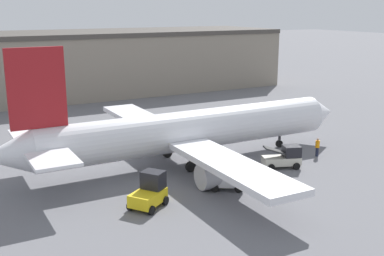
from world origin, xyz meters
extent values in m
plane|color=slate|center=(0.00, 0.00, 0.00)|extent=(400.00, 400.00, 0.00)
cube|color=gray|center=(-7.99, 40.50, 4.69)|extent=(86.61, 17.51, 9.39)
cube|color=#47423D|center=(-7.99, 40.50, 9.74)|extent=(86.61, 17.86, 0.70)
cylinder|color=white|center=(0.00, 0.00, 3.05)|extent=(28.24, 3.75, 3.59)
cone|color=white|center=(15.54, -0.09, 3.05)|extent=(2.89, 3.54, 3.52)
cone|color=white|center=(-16.08, 0.09, 3.05)|extent=(3.97, 3.43, 3.41)
cube|color=white|center=(-1.36, 8.78, 2.42)|extent=(3.66, 13.97, 0.50)
cube|color=white|center=(-1.46, -8.76, 2.42)|extent=(3.66, 13.97, 0.50)
cylinder|color=#B7B7BC|center=(-1.37, 6.69, 1.08)|extent=(3.02, 2.08, 2.06)
cylinder|color=#B7B7BC|center=(-1.45, -6.67, 1.08)|extent=(3.02, 2.08, 2.06)
cube|color=maroon|center=(-13.39, 0.08, 7.94)|extent=(4.33, 0.38, 6.19)
cube|color=white|center=(-13.37, 4.03, 3.41)|extent=(3.26, 4.33, 0.24)
cube|color=white|center=(-13.41, -3.87, 3.41)|extent=(3.26, 4.33, 0.24)
cylinder|color=#38383D|center=(10.16, -0.06, 0.63)|extent=(0.28, 0.28, 1.26)
cylinder|color=black|center=(10.16, -0.06, 0.35)|extent=(0.70, 0.35, 0.70)
cylinder|color=#38383D|center=(-1.42, -2.33, 0.63)|extent=(0.28, 0.28, 1.26)
cylinder|color=black|center=(-1.42, -2.33, 0.45)|extent=(0.90, 0.36, 0.90)
cylinder|color=#38383D|center=(-1.40, 2.34, 0.63)|extent=(0.28, 0.28, 1.26)
cylinder|color=black|center=(-1.40, 2.34, 0.45)|extent=(0.90, 0.36, 0.90)
cylinder|color=#1E2338|center=(11.36, -4.26, 0.43)|extent=(0.29, 0.29, 0.87)
cylinder|color=orange|center=(11.36, -4.26, 1.21)|extent=(0.40, 0.40, 0.69)
sphere|color=tan|center=(11.36, -4.26, 1.68)|extent=(0.25, 0.25, 0.25)
cube|color=silver|center=(-0.87, -7.25, 0.65)|extent=(3.03, 2.69, 0.68)
cube|color=black|center=(-0.25, -7.65, 1.48)|extent=(1.71, 1.76, 0.97)
cylinder|color=black|center=(-0.50, -8.38, 0.31)|extent=(0.68, 0.58, 0.63)
cylinder|color=black|center=(0.32, -7.12, 0.31)|extent=(0.68, 0.58, 0.63)
cylinder|color=black|center=(-2.05, -7.37, 0.31)|extent=(0.68, 0.58, 0.63)
cylinder|color=black|center=(-1.24, -6.12, 0.31)|extent=(0.68, 0.58, 0.63)
cube|color=beige|center=(6.18, -5.25, 0.66)|extent=(3.59, 2.53, 0.69)
cube|color=black|center=(7.05, -5.57, 1.50)|extent=(1.82, 1.75, 0.99)
cube|color=#333333|center=(5.63, -5.05, 1.60)|extent=(2.27, 1.68, 0.78)
cylinder|color=black|center=(7.00, -6.35, 0.31)|extent=(0.69, 0.48, 0.63)
cylinder|color=black|center=(7.52, -4.96, 0.31)|extent=(0.69, 0.48, 0.63)
cylinder|color=black|center=(4.85, -5.55, 0.31)|extent=(0.69, 0.48, 0.63)
cylinder|color=black|center=(5.37, -4.16, 0.31)|extent=(0.69, 0.48, 0.63)
cube|color=yellow|center=(-7.78, -7.60, 0.76)|extent=(3.24, 2.97, 0.89)
cube|color=black|center=(-7.14, -7.16, 1.84)|extent=(1.87, 1.96, 1.27)
cylinder|color=black|center=(-6.50, -7.77, 0.32)|extent=(0.69, 0.59, 0.64)
cylinder|color=black|center=(-7.47, -6.34, 0.32)|extent=(0.69, 0.59, 0.64)
cylinder|color=black|center=(-8.09, -8.85, 0.32)|extent=(0.69, 0.59, 0.64)
cylinder|color=black|center=(-9.06, -7.43, 0.32)|extent=(0.69, 0.59, 0.64)
camera|label=1|loc=(-20.45, -37.11, 13.93)|focal=45.00mm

